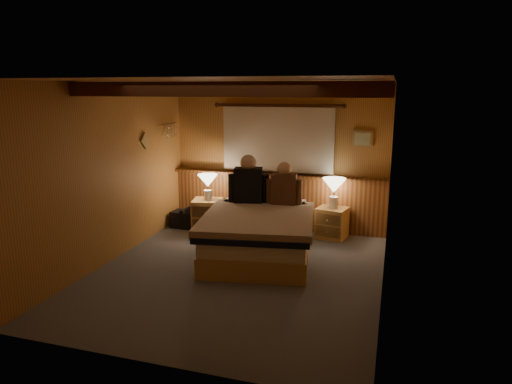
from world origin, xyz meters
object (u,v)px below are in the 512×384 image
at_px(lamp_right, 334,187).
at_px(person_left, 248,183).
at_px(person_right, 284,187).
at_px(duffel_bag, 186,219).
at_px(bed, 259,235).
at_px(nightstand_right, 332,223).
at_px(lamp_left, 208,182).
at_px(nightstand_left, 207,215).

distance_m(lamp_right, person_left, 1.35).
bearing_deg(person_right, duffel_bag, 162.45).
xyz_separation_m(bed, lamp_right, (0.87, 1.18, 0.48)).
relative_size(nightstand_right, lamp_left, 1.20).
bearing_deg(nightstand_left, person_right, -26.07).
relative_size(bed, lamp_right, 4.40).
relative_size(person_right, duffel_bag, 1.33).
relative_size(lamp_left, lamp_right, 0.90).
height_order(nightstand_left, duffel_bag, nightstand_left).
xyz_separation_m(nightstand_right, person_left, (-1.19, -0.59, 0.70)).
height_order(bed, nightstand_right, bed).
bearing_deg(person_left, nightstand_left, 141.68).
xyz_separation_m(nightstand_right, lamp_right, (0.01, 0.00, 0.57)).
distance_m(bed, lamp_right, 1.54).
relative_size(nightstand_left, lamp_left, 1.29).
bearing_deg(nightstand_right, nightstand_left, -162.23).
bearing_deg(duffel_bag, bed, -26.89).
height_order(person_left, duffel_bag, person_left).
xyz_separation_m(nightstand_left, lamp_right, (2.05, 0.21, 0.56)).
bearing_deg(bed, lamp_left, 131.02).
bearing_deg(nightstand_left, lamp_right, -6.18).
bearing_deg(person_left, bed, -73.46).
bearing_deg(nightstand_right, person_right, -127.74).
distance_m(bed, duffel_bag, 1.88).
bearing_deg(duffel_bag, nightstand_right, 9.36).
bearing_deg(lamp_left, lamp_right, 6.10).
distance_m(nightstand_right, person_right, 1.08).
bearing_deg(bed, duffel_bag, 138.83).
bearing_deg(nightstand_right, bed, -113.99).
xyz_separation_m(nightstand_left, duffel_bag, (-0.41, 0.02, -0.11)).
height_order(lamp_right, duffel_bag, lamp_right).
relative_size(lamp_left, duffel_bag, 0.87).
bearing_deg(lamp_right, duffel_bag, -175.51).
bearing_deg(nightstand_left, bed, -51.33).
relative_size(bed, duffel_bag, 4.23).
distance_m(lamp_left, person_right, 1.41).
relative_size(nightstand_left, person_left, 0.74).
xyz_separation_m(bed, person_left, (-0.34, 0.58, 0.60)).
relative_size(lamp_right, person_left, 0.63).
bearing_deg(bed, person_left, 110.84).
distance_m(lamp_left, duffel_bag, 0.80).
height_order(person_left, person_right, person_left).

